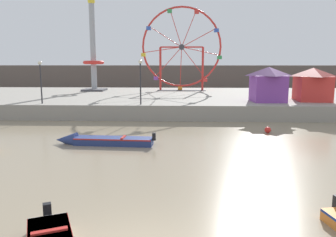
{
  "coord_description": "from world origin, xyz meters",
  "views": [
    {
      "loc": [
        1.06,
        -7.87,
        4.86
      ],
      "look_at": [
        0.26,
        12.72,
        1.41
      ],
      "focal_mm": 35.6,
      "sensor_mm": 36.0,
      "label": 1
    }
  ],
  "objects_px": {
    "carnival_booth_red_striped": "(313,84)",
    "carnival_booth_purple_stall": "(268,84)",
    "promenade_lamp_near": "(140,75)",
    "motorboat_navy_blue": "(99,140)",
    "drop_tower_steel_tower": "(93,56)",
    "ferris_wheel_red_frame": "(182,49)",
    "promenade_lamp_far": "(41,76)",
    "mooring_buoy_orange": "(268,130)"
  },
  "relations": [
    {
      "from": "carnival_booth_red_striped",
      "to": "carnival_booth_purple_stall",
      "type": "xyz_separation_m",
      "value": [
        -4.37,
        -0.93,
        0.04
      ]
    },
    {
      "from": "promenade_lamp_near",
      "to": "motorboat_navy_blue",
      "type": "bearing_deg",
      "value": -99.37
    },
    {
      "from": "promenade_lamp_near",
      "to": "carnival_booth_purple_stall",
      "type": "bearing_deg",
      "value": 12.72
    },
    {
      "from": "motorboat_navy_blue",
      "to": "drop_tower_steel_tower",
      "type": "bearing_deg",
      "value": -71.49
    },
    {
      "from": "drop_tower_steel_tower",
      "to": "ferris_wheel_red_frame",
      "type": "bearing_deg",
      "value": 3.36
    },
    {
      "from": "promenade_lamp_near",
      "to": "drop_tower_steel_tower",
      "type": "bearing_deg",
      "value": 118.61
    },
    {
      "from": "carnival_booth_red_striped",
      "to": "promenade_lamp_far",
      "type": "distance_m",
      "value": 24.82
    },
    {
      "from": "motorboat_navy_blue",
      "to": "promenade_lamp_far",
      "type": "relative_size",
      "value": 1.67
    },
    {
      "from": "ferris_wheel_red_frame",
      "to": "mooring_buoy_orange",
      "type": "xyz_separation_m",
      "value": [
        6.05,
        -19.98,
        -6.4
      ]
    },
    {
      "from": "motorboat_navy_blue",
      "to": "promenade_lamp_far",
      "type": "bearing_deg",
      "value": -48.49
    },
    {
      "from": "motorboat_navy_blue",
      "to": "carnival_booth_purple_stall",
      "type": "bearing_deg",
      "value": -134.7
    },
    {
      "from": "drop_tower_steel_tower",
      "to": "carnival_booth_red_striped",
      "type": "bearing_deg",
      "value": -24.18
    },
    {
      "from": "motorboat_navy_blue",
      "to": "ferris_wheel_red_frame",
      "type": "bearing_deg",
      "value": -98.41
    },
    {
      "from": "ferris_wheel_red_frame",
      "to": "mooring_buoy_orange",
      "type": "height_order",
      "value": "ferris_wheel_red_frame"
    },
    {
      "from": "ferris_wheel_red_frame",
      "to": "promenade_lamp_far",
      "type": "xyz_separation_m",
      "value": [
        -12.29,
        -14.39,
        -2.87
      ]
    },
    {
      "from": "ferris_wheel_red_frame",
      "to": "drop_tower_steel_tower",
      "type": "relative_size",
      "value": 0.92
    },
    {
      "from": "ferris_wheel_red_frame",
      "to": "promenade_lamp_far",
      "type": "bearing_deg",
      "value": -130.49
    },
    {
      "from": "ferris_wheel_red_frame",
      "to": "promenade_lamp_near",
      "type": "relative_size",
      "value": 2.78
    },
    {
      "from": "promenade_lamp_far",
      "to": "ferris_wheel_red_frame",
      "type": "bearing_deg",
      "value": 49.51
    },
    {
      "from": "promenade_lamp_near",
      "to": "promenade_lamp_far",
      "type": "xyz_separation_m",
      "value": [
        -8.77,
        0.33,
        -0.05
      ]
    },
    {
      "from": "promenade_lamp_near",
      "to": "mooring_buoy_orange",
      "type": "bearing_deg",
      "value": -28.8
    },
    {
      "from": "carnival_booth_purple_stall",
      "to": "drop_tower_steel_tower",
      "type": "bearing_deg",
      "value": 146.69
    },
    {
      "from": "motorboat_navy_blue",
      "to": "drop_tower_steel_tower",
      "type": "relative_size",
      "value": 0.54
    },
    {
      "from": "ferris_wheel_red_frame",
      "to": "drop_tower_steel_tower",
      "type": "height_order",
      "value": "drop_tower_steel_tower"
    },
    {
      "from": "motorboat_navy_blue",
      "to": "carnival_booth_red_striped",
      "type": "distance_m",
      "value": 21.52
    },
    {
      "from": "promenade_lamp_far",
      "to": "mooring_buoy_orange",
      "type": "bearing_deg",
      "value": -16.95
    },
    {
      "from": "carnival_booth_red_striped",
      "to": "ferris_wheel_red_frame",
      "type": "bearing_deg",
      "value": 142.21
    },
    {
      "from": "mooring_buoy_orange",
      "to": "promenade_lamp_near",
      "type": "bearing_deg",
      "value": 151.2
    },
    {
      "from": "carnival_booth_red_striped",
      "to": "promenade_lamp_far",
      "type": "height_order",
      "value": "promenade_lamp_far"
    },
    {
      "from": "drop_tower_steel_tower",
      "to": "promenade_lamp_near",
      "type": "distance_m",
      "value": 16.13
    },
    {
      "from": "drop_tower_steel_tower",
      "to": "carnival_booth_purple_stall",
      "type": "bearing_deg",
      "value": -30.97
    },
    {
      "from": "drop_tower_steel_tower",
      "to": "mooring_buoy_orange",
      "type": "bearing_deg",
      "value": -48.27
    },
    {
      "from": "promenade_lamp_near",
      "to": "carnival_booth_red_striped",
      "type": "bearing_deg",
      "value": 12.51
    },
    {
      "from": "carnival_booth_red_striped",
      "to": "carnival_booth_purple_stall",
      "type": "bearing_deg",
      "value": -163.53
    },
    {
      "from": "carnival_booth_red_striped",
      "to": "promenade_lamp_near",
      "type": "distance_m",
      "value": 16.24
    },
    {
      "from": "motorboat_navy_blue",
      "to": "promenade_lamp_near",
      "type": "bearing_deg",
      "value": -95.89
    },
    {
      "from": "drop_tower_steel_tower",
      "to": "mooring_buoy_orange",
      "type": "xyz_separation_m",
      "value": [
        17.23,
        -19.32,
        -5.46
      ]
    },
    {
      "from": "promenade_lamp_near",
      "to": "mooring_buoy_orange",
      "type": "distance_m",
      "value": 11.49
    },
    {
      "from": "drop_tower_steel_tower",
      "to": "carnival_booth_purple_stall",
      "type": "relative_size",
      "value": 3.54
    },
    {
      "from": "ferris_wheel_red_frame",
      "to": "carnival_booth_purple_stall",
      "type": "distance_m",
      "value": 14.96
    },
    {
      "from": "drop_tower_steel_tower",
      "to": "mooring_buoy_orange",
      "type": "height_order",
      "value": "drop_tower_steel_tower"
    },
    {
      "from": "mooring_buoy_orange",
      "to": "carnival_booth_purple_stall",
      "type": "bearing_deg",
      "value": 76.4
    }
  ]
}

